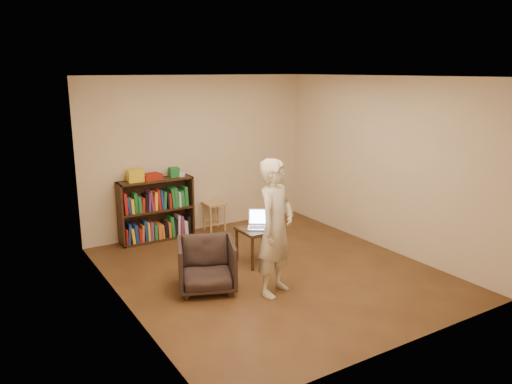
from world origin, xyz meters
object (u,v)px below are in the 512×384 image
laptop (260,223)px  person (276,228)px  stool (214,208)px  bookshelf (156,213)px  armchair (207,265)px  side_table (258,234)px

laptop → person: person is taller
laptop → person: 1.08m
stool → laptop: (-0.10, -1.62, 0.17)m
bookshelf → armchair: (-0.16, -2.14, -0.12)m
stool → laptop: bearing=-93.5°
armchair → laptop: 1.18m
side_table → bookshelf: bearing=116.7°
side_table → person: size_ratio=0.31×
stool → person: bearing=-100.6°
bookshelf → armchair: 2.15m
side_table → laptop: size_ratio=1.16×
stool → armchair: armchair is taller
bookshelf → side_table: bookshelf is taller
bookshelf → armchair: bookshelf is taller
bookshelf → stool: 1.01m
side_table → person: person is taller
bookshelf → side_table: bearing=-63.3°
armchair → person: 1.00m
stool → side_table: (-0.15, -1.64, 0.03)m
side_table → laptop: bearing=21.3°
stool → armchair: (-1.17, -2.08, -0.07)m
bookshelf → armchair: bearing=-94.2°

